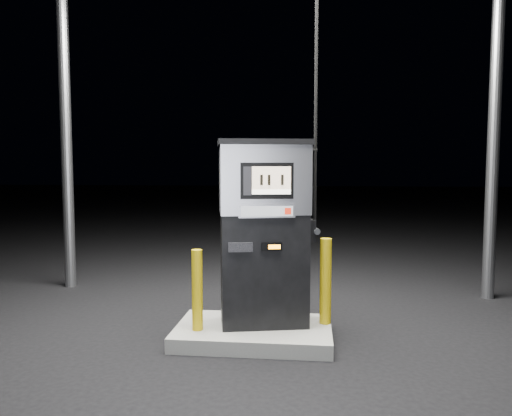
# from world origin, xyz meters

# --- Properties ---
(ground) EXTENTS (80.00, 80.00, 0.00)m
(ground) POSITION_xyz_m (0.00, 0.00, 0.00)
(ground) COLOR black
(ground) RESTS_ON ground
(pump_island) EXTENTS (1.60, 1.00, 0.15)m
(pump_island) POSITION_xyz_m (0.00, 0.00, 0.07)
(pump_island) COLOR slate
(pump_island) RESTS_ON ground
(fuel_dispenser) EXTENTS (1.11, 0.75, 3.98)m
(fuel_dispenser) POSITION_xyz_m (0.10, 0.10, 1.13)
(fuel_dispenser) COLOR black
(fuel_dispenser) RESTS_ON pump_island
(bollard_left) EXTENTS (0.12, 0.12, 0.82)m
(bollard_left) POSITION_xyz_m (-0.55, -0.18, 0.56)
(bollard_left) COLOR gold
(bollard_left) RESTS_ON pump_island
(bollard_right) EXTENTS (0.16, 0.16, 0.90)m
(bollard_right) POSITION_xyz_m (0.74, 0.17, 0.60)
(bollard_right) COLOR gold
(bollard_right) RESTS_ON pump_island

